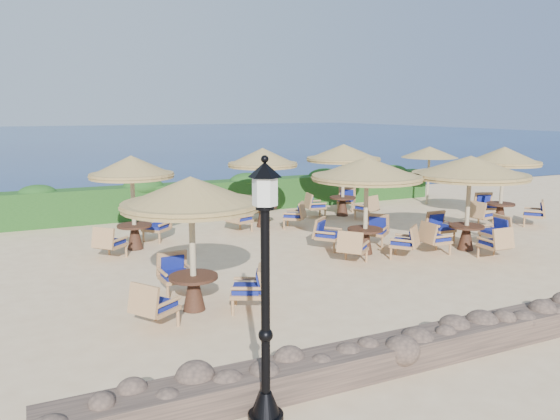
% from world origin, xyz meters
% --- Properties ---
extents(ground, '(120.00, 120.00, 0.00)m').
position_xyz_m(ground, '(0.00, 0.00, 0.00)').
color(ground, beige).
rests_on(ground, ground).
extents(sea, '(160.00, 160.00, 0.00)m').
position_xyz_m(sea, '(0.00, 70.00, 0.00)').
color(sea, '#0C1F51').
rests_on(sea, ground).
extents(hedge, '(18.00, 0.90, 1.20)m').
position_xyz_m(hedge, '(0.00, 7.20, 0.60)').
color(hedge, '#184114').
rests_on(hedge, ground).
extents(stone_wall, '(15.00, 0.65, 0.44)m').
position_xyz_m(stone_wall, '(0.00, -6.20, 0.22)').
color(stone_wall, brown).
rests_on(stone_wall, ground).
extents(lamp_post, '(0.44, 0.44, 3.31)m').
position_xyz_m(lamp_post, '(-4.80, -6.80, 1.55)').
color(lamp_post, black).
rests_on(lamp_post, ground).
extents(extra_parasol, '(2.30, 2.30, 2.41)m').
position_xyz_m(extra_parasol, '(7.80, 5.20, 2.17)').
color(extra_parasol, tan).
rests_on(extra_parasol, ground).
extents(cafe_set_0, '(2.77, 2.77, 2.65)m').
position_xyz_m(cafe_set_0, '(-4.48, -2.54, 1.89)').
color(cafe_set_0, tan).
rests_on(cafe_set_0, ground).
extents(cafe_set_1, '(3.00, 3.00, 2.65)m').
position_xyz_m(cafe_set_1, '(0.96, -0.38, 1.87)').
color(cafe_set_1, tan).
rests_on(cafe_set_1, ground).
extents(cafe_set_2, '(3.20, 3.20, 2.65)m').
position_xyz_m(cafe_set_2, '(3.78, -1.23, 1.92)').
color(cafe_set_2, tan).
rests_on(cafe_set_2, ground).
extents(cafe_set_3, '(2.51, 2.44, 2.65)m').
position_xyz_m(cafe_set_3, '(-4.64, 2.80, 1.91)').
color(cafe_set_3, tan).
rests_on(cafe_set_3, ground).
extents(cafe_set_4, '(2.74, 2.60, 2.65)m').
position_xyz_m(cafe_set_4, '(-0.17, 4.03, 1.78)').
color(cafe_set_4, tan).
rests_on(cafe_set_4, ground).
extents(cafe_set_5, '(2.81, 2.80, 2.65)m').
position_xyz_m(cafe_set_5, '(3.28, 4.56, 1.90)').
color(cafe_set_5, tan).
rests_on(cafe_set_5, ground).
extents(cafe_set_6, '(2.67, 2.73, 2.65)m').
position_xyz_m(cafe_set_6, '(7.50, 1.06, 1.82)').
color(cafe_set_6, tan).
rests_on(cafe_set_6, ground).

